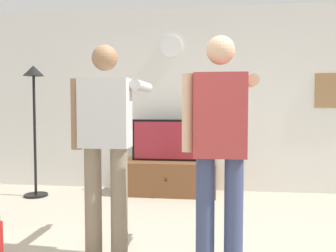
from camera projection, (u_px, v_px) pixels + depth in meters
The scene contains 7 objects.
back_wall at pixel (188, 100), 5.41m from camera, with size 6.40×0.10×2.70m, color silver.
tv_stand at pixel (169, 178), 5.16m from camera, with size 1.34×0.57×0.47m.
television at pixel (169, 140), 5.17m from camera, with size 1.06×0.07×0.59m.
wall_clock at pixel (171, 46), 5.34m from camera, with size 0.32×0.32×0.03m, color white.
floor_lamp at pixel (34, 103), 4.97m from camera, with size 0.32×0.32×1.81m.
person_standing_nearer_lamp at pixel (106, 138), 2.96m from camera, with size 0.58×0.78×1.75m.
person_standing_nearer_couch at pixel (220, 141), 2.68m from camera, with size 0.56×0.78×1.76m.
Camera 1 is at (0.40, -2.47, 1.25)m, focal length 38.70 mm.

